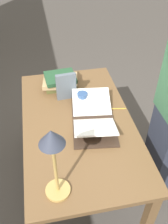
{
  "coord_description": "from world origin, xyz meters",
  "views": [
    {
      "loc": [
        -1.28,
        0.21,
        2.01
      ],
      "look_at": [
        0.0,
        -0.04,
        0.86
      ],
      "focal_mm": 40.0,
      "sensor_mm": 36.0,
      "label": 1
    }
  ],
  "objects_px": {
    "reading_lamp": "(53,151)",
    "pencil": "(116,109)",
    "open_book": "(93,116)",
    "coffee_mug": "(82,98)",
    "book_stack_tall": "(60,81)",
    "book_standing_upright": "(66,87)"
  },
  "relations": [
    {
      "from": "open_book",
      "to": "book_stack_tall",
      "type": "relative_size",
      "value": 1.92
    },
    {
      "from": "open_book",
      "to": "book_standing_upright",
      "type": "bearing_deg",
      "value": 35.63
    },
    {
      "from": "book_standing_upright",
      "to": "coffee_mug",
      "type": "xyz_separation_m",
      "value": [
        -0.08,
        -0.11,
        -0.07
      ]
    },
    {
      "from": "coffee_mug",
      "to": "open_book",
      "type": "bearing_deg",
      "value": -168.88
    },
    {
      "from": "reading_lamp",
      "to": "book_standing_upright",
      "type": "bearing_deg",
      "value": -11.6
    },
    {
      "from": "reading_lamp",
      "to": "pencil",
      "type": "bearing_deg",
      "value": -40.23
    },
    {
      "from": "book_standing_upright",
      "to": "reading_lamp",
      "type": "xyz_separation_m",
      "value": [
        -0.81,
        0.17,
        0.23
      ]
    },
    {
      "from": "book_stack_tall",
      "to": "book_standing_upright",
      "type": "bearing_deg",
      "value": -170.27
    },
    {
      "from": "book_stack_tall",
      "to": "pencil",
      "type": "bearing_deg",
      "value": -134.64
    },
    {
      "from": "open_book",
      "to": "reading_lamp",
      "type": "xyz_separation_m",
      "value": [
        -0.53,
        0.32,
        0.31
      ]
    },
    {
      "from": "coffee_mug",
      "to": "book_stack_tall",
      "type": "bearing_deg",
      "value": 29.88
    },
    {
      "from": "book_standing_upright",
      "to": "book_stack_tall",
      "type": "bearing_deg",
      "value": 5.89
    },
    {
      "from": "reading_lamp",
      "to": "pencil",
      "type": "distance_m",
      "value": 0.86
    },
    {
      "from": "open_book",
      "to": "coffee_mug",
      "type": "xyz_separation_m",
      "value": [
        0.2,
        0.04,
        0.02
      ]
    },
    {
      "from": "coffee_mug",
      "to": "pencil",
      "type": "relative_size",
      "value": 0.7
    },
    {
      "from": "book_stack_tall",
      "to": "coffee_mug",
      "type": "bearing_deg",
      "value": -150.12
    },
    {
      "from": "book_stack_tall",
      "to": "coffee_mug",
      "type": "relative_size",
      "value": 2.87
    },
    {
      "from": "book_standing_upright",
      "to": "pencil",
      "type": "xyz_separation_m",
      "value": [
        -0.21,
        -0.35,
        -0.11
      ]
    },
    {
      "from": "open_book",
      "to": "book_stack_tall",
      "type": "distance_m",
      "value": 0.48
    },
    {
      "from": "reading_lamp",
      "to": "coffee_mug",
      "type": "relative_size",
      "value": 4.35
    },
    {
      "from": "open_book",
      "to": "reading_lamp",
      "type": "relative_size",
      "value": 1.27
    },
    {
      "from": "book_standing_upright",
      "to": "pencil",
      "type": "bearing_deg",
      "value": -124.98
    }
  ]
}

